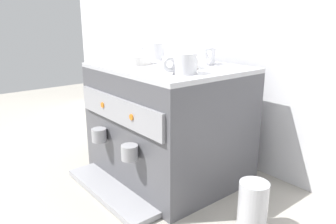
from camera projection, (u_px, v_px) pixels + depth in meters
ground_plane at (168, 173)px, 1.35m from camera, size 4.00×4.00×0.00m
tiled_backsplash_wall at (227, 26)px, 1.38m from camera, size 2.80×0.03×1.17m
espresso_machine at (167, 122)px, 1.28m from camera, size 0.56×0.55×0.45m
ceramic_cup_0 at (206, 56)px, 1.24m from camera, size 0.10×0.08×0.06m
ceramic_cup_1 at (183, 64)px, 1.03m from camera, size 0.08×0.11×0.07m
ceramic_cup_2 at (155, 51)px, 1.39m from camera, size 0.10×0.08×0.07m
ceramic_bowl_0 at (137, 60)px, 1.26m from camera, size 0.12×0.12×0.03m
ceramic_bowl_1 at (181, 63)px, 1.15m from camera, size 0.13×0.13×0.04m
coffee_grinder at (122, 102)px, 1.64m from camera, size 0.15×0.15×0.41m
milk_pitcher at (253, 206)px, 0.97m from camera, size 0.09×0.09×0.15m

